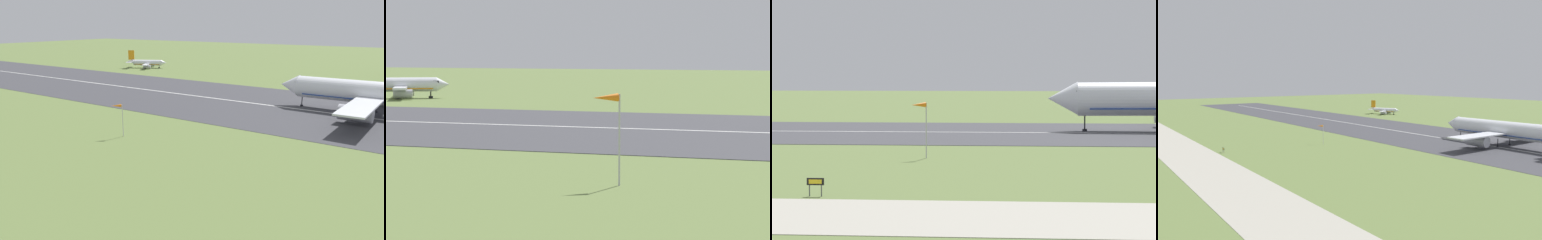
% 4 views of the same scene
% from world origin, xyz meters
% --- Properties ---
extents(ground_plane, '(692.71, 692.71, 0.00)m').
position_xyz_m(ground_plane, '(0.00, 58.07, 0.00)').
color(ground_plane, olive).
extents(runway_strip, '(452.71, 53.38, 0.06)m').
position_xyz_m(runway_strip, '(0.00, 116.13, 0.03)').
color(runway_strip, '#3D3D42').
rests_on(runway_strip, ground_plane).
extents(runway_centreline, '(407.44, 0.70, 0.01)m').
position_xyz_m(runway_centreline, '(0.00, 116.13, 0.07)').
color(runway_centreline, silver).
rests_on(runway_centreline, runway_strip).
extents(airplane_parked_east, '(20.80, 18.51, 8.89)m').
position_xyz_m(airplane_parked_east, '(-65.46, 165.32, 2.64)').
color(airplane_parked_east, silver).
rests_on(airplane_parked_east, ground_plane).
extents(windsock_pole, '(1.89, 1.74, 6.79)m').
position_xyz_m(windsock_pole, '(7.56, 70.98, 6.00)').
color(windsock_pole, '#B7B7BC').
rests_on(windsock_pole, ground_plane).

